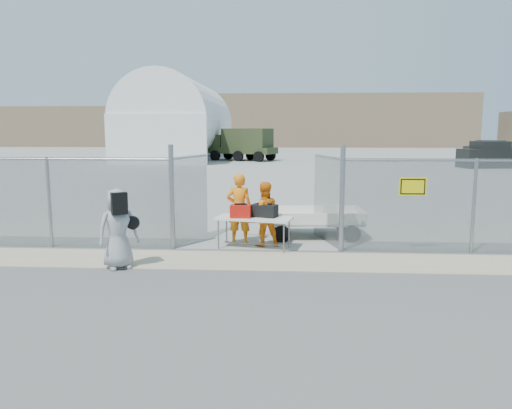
# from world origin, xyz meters

# --- Properties ---
(ground) EXTENTS (160.00, 160.00, 0.00)m
(ground) POSITION_xyz_m (0.00, 0.00, 0.00)
(ground) COLOR #4F4F4F
(tarmac_inside) EXTENTS (160.00, 80.00, 0.01)m
(tarmac_inside) POSITION_xyz_m (0.00, 42.00, 0.01)
(tarmac_inside) COLOR #96988E
(tarmac_inside) RESTS_ON ground
(dirt_strip) EXTENTS (44.00, 1.60, 0.01)m
(dirt_strip) POSITION_xyz_m (0.00, 1.00, 0.01)
(dirt_strip) COLOR #BEAD8B
(dirt_strip) RESTS_ON ground
(distant_hills) EXTENTS (140.00, 6.00, 9.00)m
(distant_hills) POSITION_xyz_m (5.00, 78.00, 4.50)
(distant_hills) COLOR #7F684F
(distant_hills) RESTS_ON ground
(chain_link_fence) EXTENTS (40.00, 0.20, 2.20)m
(chain_link_fence) POSITION_xyz_m (0.00, 2.00, 1.10)
(chain_link_fence) COLOR gray
(chain_link_fence) RESTS_ON ground
(quonset_hangar) EXTENTS (9.00, 18.00, 8.00)m
(quonset_hangar) POSITION_xyz_m (-10.00, 40.00, 4.00)
(quonset_hangar) COLOR white
(quonset_hangar) RESTS_ON ground
(folding_table) EXTENTS (1.92, 1.11, 0.76)m
(folding_table) POSITION_xyz_m (-0.06, 2.17, 0.38)
(folding_table) COLOR white
(folding_table) RESTS_ON ground
(orange_bag) EXTENTS (0.49, 0.34, 0.30)m
(orange_bag) POSITION_xyz_m (-0.37, 2.13, 0.92)
(orange_bag) COLOR red
(orange_bag) RESTS_ON folding_table
(black_duffel) EXTENTS (0.69, 0.53, 0.29)m
(black_duffel) POSITION_xyz_m (0.18, 2.26, 0.91)
(black_duffel) COLOR black
(black_duffel) RESTS_ON folding_table
(security_worker_left) EXTENTS (0.67, 0.46, 1.77)m
(security_worker_left) POSITION_xyz_m (-0.47, 2.75, 0.89)
(security_worker_left) COLOR orange
(security_worker_left) RESTS_ON ground
(security_worker_right) EXTENTS (0.91, 0.79, 1.59)m
(security_worker_right) POSITION_xyz_m (0.16, 2.45, 0.80)
(security_worker_right) COLOR orange
(security_worker_right) RESTS_ON ground
(visitor) EXTENTS (0.97, 0.88, 1.66)m
(visitor) POSITION_xyz_m (-2.73, 0.26, 0.83)
(visitor) COLOR #9A9A9A
(visitor) RESTS_ON ground
(utility_trailer) EXTENTS (3.37, 1.88, 0.79)m
(utility_trailer) POSITION_xyz_m (1.45, 3.63, 0.40)
(utility_trailer) COLOR white
(utility_trailer) RESTS_ON ground
(military_truck) EXTENTS (6.74, 4.74, 3.02)m
(military_truck) POSITION_xyz_m (-3.46, 37.83, 1.51)
(military_truck) COLOR #344021
(military_truck) RESTS_ON ground
(parked_vehicle_near) EXTENTS (4.67, 2.75, 1.98)m
(parked_vehicle_near) POSITION_xyz_m (16.13, 29.57, 0.99)
(parked_vehicle_near) COLOR black
(parked_vehicle_near) RESTS_ON ground
(parked_vehicle_mid) EXTENTS (4.62, 3.84, 1.92)m
(parked_vehicle_mid) POSITION_xyz_m (19.05, 36.94, 0.96)
(parked_vehicle_mid) COLOR black
(parked_vehicle_mid) RESTS_ON ground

